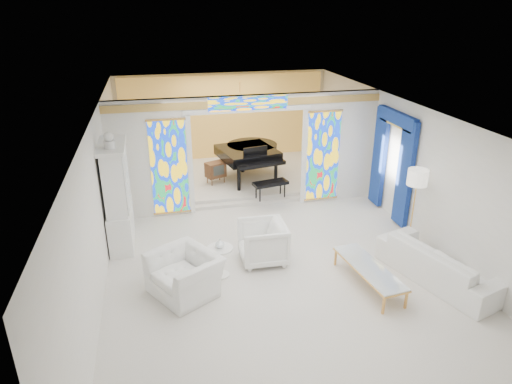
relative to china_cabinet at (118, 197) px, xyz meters
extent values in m
plane|color=silver|center=(3.22, -0.60, -1.17)|extent=(12.00, 12.00, 0.00)
cube|color=white|center=(3.22, -0.60, 1.83)|extent=(7.00, 12.00, 0.02)
cube|color=silver|center=(3.22, 5.40, 0.33)|extent=(7.00, 0.02, 3.00)
cube|color=silver|center=(-0.28, -0.60, 0.33)|extent=(0.02, 12.00, 3.00)
cube|color=silver|center=(6.72, -0.60, 0.33)|extent=(0.02, 12.00, 3.00)
cube|color=silver|center=(0.72, 1.40, 0.33)|extent=(2.00, 0.18, 3.00)
cube|color=silver|center=(5.72, 1.40, 0.33)|extent=(2.00, 0.18, 3.00)
cube|color=silver|center=(3.22, 1.40, 1.63)|extent=(3.00, 0.18, 0.40)
cube|color=white|center=(1.72, 1.30, 0.13)|extent=(0.12, 0.06, 2.60)
cube|color=white|center=(4.72, 1.30, 0.13)|extent=(0.12, 0.06, 2.60)
cube|color=white|center=(3.22, 1.30, 1.48)|extent=(3.24, 0.06, 0.12)
cube|color=gold|center=(3.22, 1.30, 1.65)|extent=(7.00, 0.05, 0.18)
cube|color=gold|center=(1.19, 1.29, 0.13)|extent=(0.90, 0.04, 2.40)
cube|color=gold|center=(5.25, 1.29, 0.13)|extent=(0.90, 0.04, 2.40)
cube|color=gold|center=(3.22, 1.29, 1.65)|extent=(2.00, 0.04, 0.34)
cube|color=silver|center=(3.22, 3.50, -1.08)|extent=(6.80, 3.80, 0.18)
cube|color=#F1BD53|center=(3.22, 5.28, 0.33)|extent=(6.70, 0.10, 2.90)
cylinder|color=#E0A24E|center=(3.42, 3.40, 1.38)|extent=(0.48, 0.48, 0.30)
cube|color=navy|center=(6.62, -0.55, 0.18)|extent=(0.12, 0.55, 2.60)
cube|color=navy|center=(6.62, 0.75, 0.18)|extent=(0.12, 0.55, 2.60)
cube|color=navy|center=(6.62, 0.10, 1.38)|extent=(0.14, 1.70, 0.30)
cube|color=#EECA54|center=(6.62, 0.10, 1.21)|extent=(0.12, 1.50, 0.06)
cube|color=white|center=(0.00, 0.00, -0.72)|extent=(0.50, 1.40, 0.90)
cube|color=white|center=(0.00, 0.00, 0.43)|extent=(0.44, 1.30, 1.40)
cube|color=white|center=(0.23, 0.00, 0.43)|extent=(0.01, 1.20, 1.30)
cube|color=white|center=(0.00, 0.00, 1.17)|extent=(0.56, 1.46, 0.08)
cylinder|color=white|center=(0.00, -0.35, 1.29)|extent=(0.22, 0.22, 0.16)
sphere|color=white|center=(0.00, -0.35, 1.45)|extent=(0.20, 0.20, 0.20)
imported|color=white|center=(1.23, -2.23, -0.77)|extent=(1.55, 1.61, 0.80)
imported|color=white|center=(2.93, -1.43, -0.73)|extent=(0.99, 0.96, 0.88)
imported|color=silver|center=(6.17, -2.91, -0.80)|extent=(1.69, 2.72, 0.74)
cylinder|color=white|center=(1.97, -1.81, -0.55)|extent=(0.60, 0.60, 0.04)
cylinder|color=white|center=(1.97, -1.81, -0.86)|extent=(0.10, 0.10, 0.60)
cylinder|color=white|center=(1.97, -1.81, -1.15)|extent=(0.40, 0.40, 0.03)
imported|color=silver|center=(1.97, -1.81, -0.43)|extent=(0.22, 0.22, 0.18)
cube|color=white|center=(4.71, -2.79, -0.78)|extent=(0.75, 1.87, 0.04)
cube|color=#E0A24E|center=(4.71, -2.79, -0.80)|extent=(0.78, 1.91, 0.03)
cube|color=#E0A24E|center=(4.58, -3.67, -0.98)|extent=(0.04, 0.04, 0.37)
cube|color=#E0A24E|center=(5.05, -3.62, -0.98)|extent=(0.04, 0.04, 0.37)
cube|color=#E0A24E|center=(4.37, -1.95, -0.98)|extent=(0.04, 0.04, 0.37)
cube|color=#E0A24E|center=(4.84, -1.90, -0.98)|extent=(0.04, 0.04, 0.37)
cylinder|color=#E0A24E|center=(6.37, -1.45, -1.15)|extent=(0.40, 0.40, 0.03)
cylinder|color=#E0A24E|center=(6.37, -1.45, -0.35)|extent=(0.04, 0.04, 1.64)
cylinder|color=white|center=(6.37, -1.45, 0.45)|extent=(0.57, 0.57, 0.35)
cube|color=black|center=(3.53, 2.97, -0.19)|extent=(1.82, 1.90, 0.30)
cylinder|color=black|center=(3.77, 3.40, -0.19)|extent=(1.79, 1.79, 0.30)
cube|color=black|center=(3.72, 2.04, -0.23)|extent=(1.46, 0.59, 0.11)
cube|color=silver|center=(3.73, 1.96, -0.21)|extent=(1.31, 0.36, 0.03)
cube|color=black|center=(3.65, 2.40, 0.04)|extent=(0.73, 0.18, 0.26)
cube|color=black|center=(3.84, 1.42, -0.57)|extent=(1.00, 0.55, 0.08)
cylinder|color=black|center=(3.11, 2.13, -0.66)|extent=(0.12, 0.12, 0.65)
cylinder|color=black|center=(4.24, 2.36, -0.66)|extent=(0.12, 0.12, 0.65)
cylinder|color=black|center=(3.51, 3.61, -0.66)|extent=(0.12, 0.12, 0.65)
cube|color=#57321F|center=(2.55, 2.86, -0.58)|extent=(0.64, 0.55, 0.44)
cube|color=#373D3A|center=(2.62, 2.69, -0.55)|extent=(0.33, 0.15, 0.28)
cone|color=#57321F|center=(2.41, 2.66, -0.89)|extent=(0.04, 0.04, 0.19)
cone|color=#57321F|center=(2.80, 2.82, -0.89)|extent=(0.04, 0.04, 0.19)
cone|color=#57321F|center=(2.31, 2.90, -0.89)|extent=(0.04, 0.04, 0.19)
cone|color=#57321F|center=(2.69, 3.06, -0.89)|extent=(0.04, 0.04, 0.19)
camera|label=1|loc=(0.91, -9.64, 3.94)|focal=32.00mm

